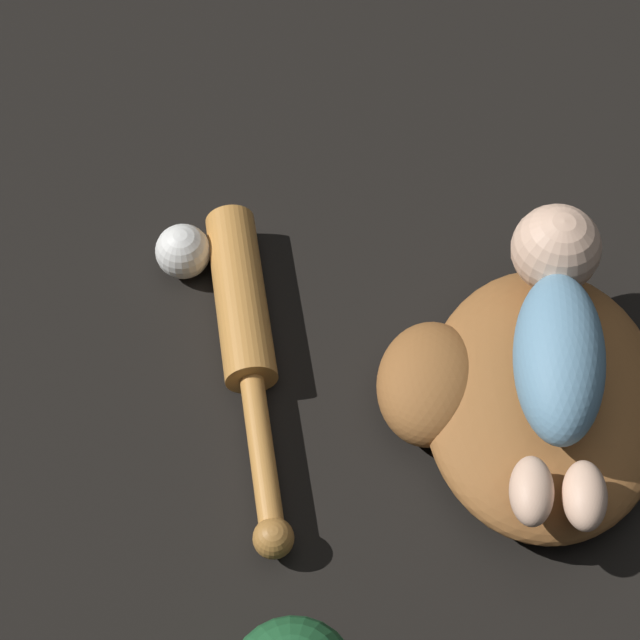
{
  "coord_description": "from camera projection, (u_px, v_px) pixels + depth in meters",
  "views": [
    {
      "loc": [
        -0.69,
        -0.01,
        1.12
      ],
      "look_at": [
        -0.09,
        0.29,
        0.07
      ],
      "focal_mm": 60.0,
      "sensor_mm": 36.0,
      "label": 1
    }
  ],
  "objects": [
    {
      "name": "baseball_glove",
      "position": [
        524.0,
        396.0,
        1.22
      ],
      "size": [
        0.42,
        0.39,
        0.09
      ],
      "color": "#935B2D",
      "rests_on": "ground"
    },
    {
      "name": "ground_plane",
      "position": [
        567.0,
        387.0,
        1.28
      ],
      "size": [
        6.0,
        6.0,
        0.0
      ],
      "primitive_type": "plane",
      "color": "black"
    },
    {
      "name": "baseball",
      "position": [
        183.0,
        251.0,
        1.34
      ],
      "size": [
        0.07,
        0.07,
        0.07
      ],
      "color": "white",
      "rests_on": "ground"
    },
    {
      "name": "baby_figure",
      "position": [
        558.0,
        333.0,
        1.16
      ],
      "size": [
        0.37,
        0.22,
        0.1
      ],
      "color": "#6693B2",
      "rests_on": "baseball_glove"
    },
    {
      "name": "baseball_bat",
      "position": [
        245.0,
        333.0,
        1.28
      ],
      "size": [
        0.4,
        0.3,
        0.06
      ],
      "color": "#C6843D",
      "rests_on": "ground"
    }
  ]
}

